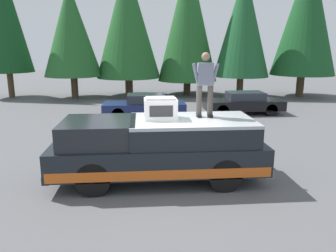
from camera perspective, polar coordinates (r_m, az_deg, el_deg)
ground_plane at (r=8.77m, az=-0.33°, el=-9.93°), size 90.00×90.00×0.00m
pickup_truck at (r=8.79m, az=-1.64°, el=-3.82°), size 2.01×5.54×1.65m
compressor_unit at (r=8.62m, az=-1.30°, el=3.05°), size 0.65×0.84×0.56m
person_on_truck_bed at (r=8.84m, az=6.36°, el=7.33°), size 0.29×0.72×1.69m
parked_car_black at (r=18.15m, az=12.80°, el=3.89°), size 1.64×4.10×1.16m
parked_car_navy at (r=16.86m, az=-4.02°, el=3.48°), size 1.64×4.10×1.16m
conifer_far_left at (r=25.72m, az=22.64°, el=17.30°), size 4.38×4.38×9.81m
conifer_left at (r=24.37m, az=12.70°, el=16.67°), size 3.85×3.85×8.59m
conifer_center_left at (r=25.02m, az=3.42°, el=17.82°), size 4.30×4.30×9.81m
conifer_center_right at (r=24.43m, az=-6.98°, el=17.44°), size 4.53×4.53×9.17m
conifer_right at (r=23.99m, az=-16.27°, el=15.46°), size 3.86×3.86×7.62m
conifer_far_right at (r=25.87m, az=-26.39°, el=17.01°), size 3.35×3.35×9.67m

